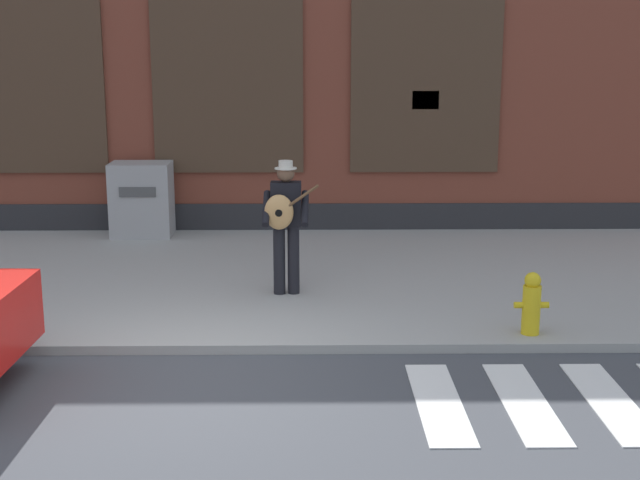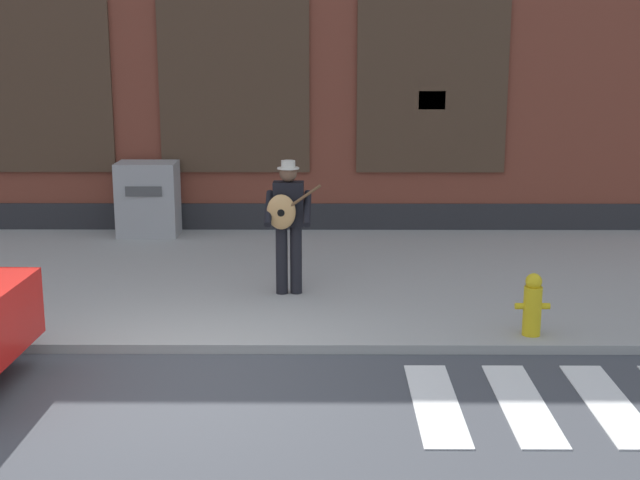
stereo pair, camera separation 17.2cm
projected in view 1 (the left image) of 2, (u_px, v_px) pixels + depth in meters
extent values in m
plane|color=#424449|center=(175.00, 383.00, 8.70)|extent=(160.00, 160.00, 0.00)
cube|color=#9E9E99|center=(214.00, 278.00, 12.30)|extent=(28.00, 5.83, 0.10)
cube|color=brown|center=(236.00, 35.00, 16.35)|extent=(28.00, 4.00, 6.67)
cube|color=#28282B|center=(231.00, 220.00, 15.07)|extent=(28.00, 0.04, 0.55)
cube|color=#473323|center=(29.00, 88.00, 14.52)|extent=(2.47, 0.06, 2.79)
cube|color=black|center=(28.00, 88.00, 14.51)|extent=(2.35, 0.03, 2.67)
cube|color=#473323|center=(228.00, 88.00, 14.56)|extent=(2.47, 0.06, 2.79)
cube|color=black|center=(228.00, 88.00, 14.55)|extent=(2.35, 0.03, 2.67)
cube|color=#473323|center=(426.00, 88.00, 14.60)|extent=(2.47, 0.06, 2.79)
cube|color=black|center=(426.00, 88.00, 14.59)|extent=(2.35, 0.03, 2.67)
cube|color=yellow|center=(426.00, 100.00, 14.63)|extent=(0.44, 0.02, 0.30)
cube|color=silver|center=(439.00, 402.00, 8.23)|extent=(0.42, 1.90, 0.01)
cube|color=silver|center=(524.00, 402.00, 8.24)|extent=(0.42, 1.90, 0.01)
cube|color=silver|center=(610.00, 401.00, 8.25)|extent=(0.42, 1.90, 0.01)
cube|color=silver|center=(27.00, 304.00, 8.75)|extent=(0.07, 0.24, 0.12)
cylinder|color=black|center=(294.00, 260.00, 11.29)|extent=(0.15, 0.15, 0.88)
cylinder|color=black|center=(279.00, 260.00, 11.27)|extent=(0.15, 0.15, 0.88)
cube|color=black|center=(286.00, 204.00, 11.13)|extent=(0.38, 0.23, 0.56)
sphere|color=brown|center=(286.00, 173.00, 11.04)|extent=(0.22, 0.22, 0.22)
cylinder|color=beige|center=(286.00, 168.00, 11.03)|extent=(0.27, 0.28, 0.02)
cylinder|color=beige|center=(286.00, 164.00, 11.02)|extent=(0.18, 0.18, 0.09)
cylinder|color=black|center=(305.00, 209.00, 11.04)|extent=(0.10, 0.51, 0.39)
cylinder|color=black|center=(266.00, 209.00, 11.04)|extent=(0.10, 0.51, 0.39)
ellipsoid|color=tan|center=(279.00, 212.00, 10.97)|extent=(0.36, 0.13, 0.44)
cylinder|color=black|center=(279.00, 213.00, 10.91)|extent=(0.09, 0.01, 0.09)
cylinder|color=brown|center=(300.00, 198.00, 10.91)|extent=(0.47, 0.04, 0.34)
cube|color=#9E9E9E|center=(142.00, 199.00, 14.53)|extent=(0.97, 0.67, 1.21)
cube|color=#4C4C4C|center=(137.00, 192.00, 14.16)|extent=(0.58, 0.02, 0.16)
cylinder|color=gold|center=(531.00, 310.00, 9.77)|extent=(0.20, 0.20, 0.55)
sphere|color=gold|center=(533.00, 280.00, 9.70)|extent=(0.18, 0.18, 0.18)
cylinder|color=gold|center=(519.00, 305.00, 9.76)|extent=(0.10, 0.07, 0.07)
cylinder|color=gold|center=(544.00, 305.00, 9.76)|extent=(0.10, 0.07, 0.07)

